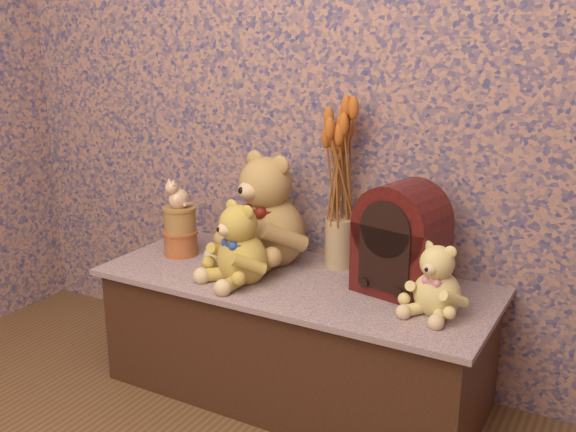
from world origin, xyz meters
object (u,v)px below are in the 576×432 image
(teddy_large, at_px, (270,204))
(teddy_medium, at_px, (242,239))
(teddy_small, at_px, (438,276))
(cathedral_radio, at_px, (401,238))
(cat_figurine, at_px, (178,193))
(ceramic_vase, at_px, (340,242))
(biscuit_tin_lower, at_px, (181,243))

(teddy_large, bearing_deg, teddy_medium, -67.38)
(teddy_medium, distance_m, teddy_small, 0.67)
(teddy_small, bearing_deg, cathedral_radio, 158.47)
(teddy_large, relative_size, cat_figurine, 3.75)
(ceramic_vase, distance_m, biscuit_tin_lower, 0.62)
(ceramic_vase, bearing_deg, cat_figurine, -162.62)
(teddy_large, xyz_separation_m, cat_figurine, (-0.34, -0.11, 0.03))
(cathedral_radio, relative_size, ceramic_vase, 2.05)
(cathedral_radio, bearing_deg, teddy_medium, -149.91)
(teddy_large, distance_m, teddy_medium, 0.23)
(teddy_large, relative_size, cathedral_radio, 1.19)
(cathedral_radio, xyz_separation_m, cat_figurine, (-0.87, -0.06, 0.06))
(teddy_medium, xyz_separation_m, ceramic_vase, (0.23, 0.30, -0.06))
(teddy_medium, distance_m, ceramic_vase, 0.38)
(teddy_large, xyz_separation_m, biscuit_tin_lower, (-0.34, -0.11, -0.18))
(teddy_large, height_order, cat_figurine, teddy_large)
(teddy_large, bearing_deg, ceramic_vase, 35.38)
(teddy_large, bearing_deg, biscuit_tin_lower, -144.57)
(ceramic_vase, relative_size, biscuit_tin_lower, 1.42)
(cathedral_radio, distance_m, biscuit_tin_lower, 0.88)
(cathedral_radio, height_order, biscuit_tin_lower, cathedral_radio)
(teddy_small, relative_size, biscuit_tin_lower, 1.90)
(teddy_medium, distance_m, biscuit_tin_lower, 0.39)
(ceramic_vase, height_order, biscuit_tin_lower, ceramic_vase)
(cathedral_radio, bearing_deg, teddy_large, -173.46)
(cathedral_radio, distance_m, ceramic_vase, 0.32)
(teddy_medium, xyz_separation_m, cathedral_radio, (0.51, 0.17, 0.04))
(biscuit_tin_lower, relative_size, cat_figurine, 1.08)
(cathedral_radio, xyz_separation_m, ceramic_vase, (-0.28, 0.12, -0.10))
(teddy_small, xyz_separation_m, cat_figurine, (-1.02, 0.05, 0.13))
(teddy_large, xyz_separation_m, teddy_small, (0.69, -0.15, -0.10))
(biscuit_tin_lower, bearing_deg, teddy_medium, -17.32)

